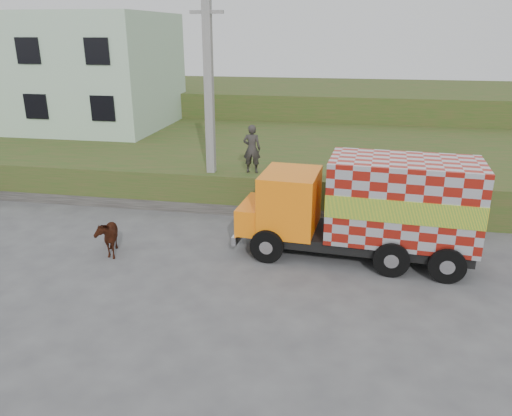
% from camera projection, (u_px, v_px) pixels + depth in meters
% --- Properties ---
extents(ground, '(120.00, 120.00, 0.00)m').
position_uv_depth(ground, '(205.00, 261.00, 15.15)').
color(ground, '#474749').
rests_on(ground, ground).
extents(embankment, '(40.00, 12.00, 1.50)m').
position_uv_depth(embankment, '(261.00, 158.00, 24.16)').
color(embankment, '#2C4F1A').
rests_on(embankment, ground).
extents(embankment_far, '(40.00, 12.00, 3.00)m').
position_uv_depth(embankment_far, '(291.00, 107.00, 35.01)').
color(embankment_far, '#2C4F1A').
rests_on(embankment_far, ground).
extents(retaining_strip, '(16.00, 0.50, 0.40)m').
position_uv_depth(retaining_strip, '(185.00, 206.00, 19.32)').
color(retaining_strip, '#595651').
rests_on(retaining_strip, ground).
extents(building, '(10.00, 8.00, 6.00)m').
position_uv_depth(building, '(75.00, 71.00, 27.56)').
color(building, '#A7C3AA').
rests_on(building, embankment).
extents(utility_pole, '(1.20, 0.30, 8.00)m').
position_uv_depth(utility_pole, '(209.00, 104.00, 18.21)').
color(utility_pole, gray).
rests_on(utility_pole, ground).
extents(cargo_truck, '(7.21, 2.90, 3.15)m').
position_uv_depth(cargo_truck, '(369.00, 207.00, 14.87)').
color(cargo_truck, black).
rests_on(cargo_truck, ground).
extents(cow, '(1.17, 1.57, 1.20)m').
position_uv_depth(cow, '(107.00, 236.00, 15.46)').
color(cow, '#351E0D').
rests_on(cow, ground).
extents(pedestrian, '(0.68, 0.46, 1.83)m').
position_uv_depth(pedestrian, '(252.00, 149.00, 18.69)').
color(pedestrian, '#2F2D2A').
rests_on(pedestrian, embankment).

